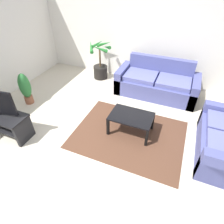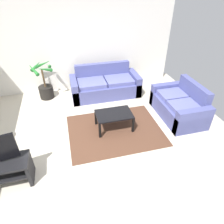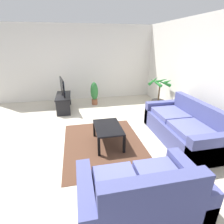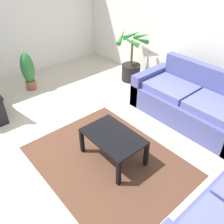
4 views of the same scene
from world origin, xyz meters
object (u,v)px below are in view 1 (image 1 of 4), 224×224
(tv_stand, at_px, (2,121))
(coffee_table, at_px, (131,118))
(couch_main, at_px, (156,84))
(potted_palm, at_px, (100,66))
(potted_plant_small, at_px, (25,88))

(tv_stand, height_order, coffee_table, tv_stand)
(coffee_table, bearing_deg, tv_stand, -156.40)
(coffee_table, bearing_deg, couch_main, 84.46)
(potted_palm, distance_m, potted_plant_small, 2.21)
(coffee_table, bearing_deg, potted_plant_small, 179.57)
(couch_main, height_order, tv_stand, couch_main)
(couch_main, distance_m, tv_stand, 3.68)
(couch_main, relative_size, coffee_table, 2.43)
(tv_stand, bearing_deg, potted_palm, 75.88)
(potted_palm, bearing_deg, potted_plant_small, -119.62)
(couch_main, distance_m, coffee_table, 1.68)
(coffee_table, distance_m, potted_palm, 2.51)
(potted_plant_small, bearing_deg, coffee_table, -0.43)
(potted_palm, bearing_deg, tv_stand, -104.12)
(couch_main, relative_size, potted_plant_small, 2.54)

